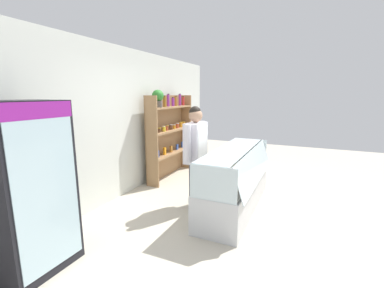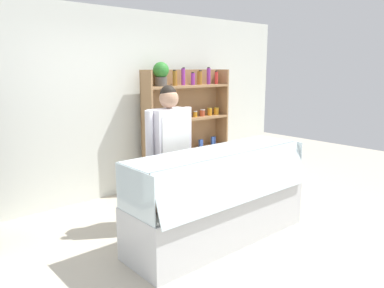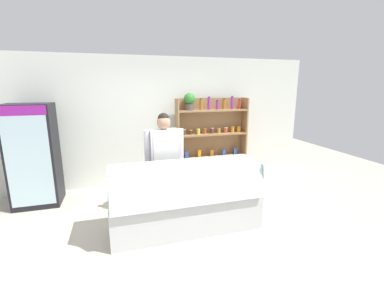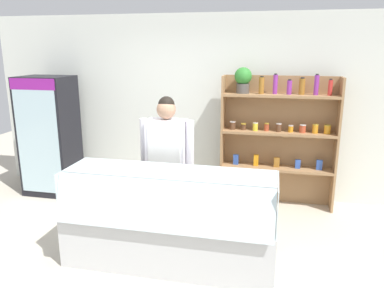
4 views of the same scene
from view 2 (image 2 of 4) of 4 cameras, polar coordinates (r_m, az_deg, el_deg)
ground_plane at (r=4.37m, az=3.10°, el=-13.86°), size 12.00×12.00×0.00m
back_wall at (r=5.61m, az=-11.42°, el=5.98°), size 6.80×0.10×2.70m
shelving_unit at (r=5.99m, az=-1.32°, el=4.03°), size 1.58×0.29×1.96m
deli_display_case at (r=4.18m, az=4.10°, el=-10.38°), size 2.17×0.73×1.01m
shop_clerk at (r=4.31m, az=-3.42°, el=-0.15°), size 0.64×0.25×1.68m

